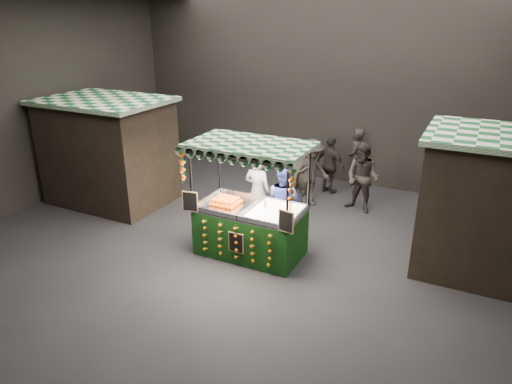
% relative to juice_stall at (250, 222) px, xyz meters
% --- Properties ---
extents(ground, '(12.00, 12.00, 0.00)m').
position_rel_juice_stall_xyz_m(ground, '(-0.02, -0.03, -0.71)').
color(ground, black).
rests_on(ground, ground).
extents(market_hall, '(12.10, 10.10, 5.05)m').
position_rel_juice_stall_xyz_m(market_hall, '(-0.02, -0.03, 2.67)').
color(market_hall, black).
rests_on(market_hall, ground).
extents(neighbour_stall_left, '(3.00, 2.20, 2.60)m').
position_rel_juice_stall_xyz_m(neighbour_stall_left, '(-4.42, 0.97, 0.60)').
color(neighbour_stall_left, black).
rests_on(neighbour_stall_left, ground).
extents(neighbour_stall_right, '(3.00, 2.20, 2.60)m').
position_rel_juice_stall_xyz_m(neighbour_stall_right, '(4.38, 1.47, 0.60)').
color(neighbour_stall_right, black).
rests_on(neighbour_stall_right, ground).
extents(juice_stall, '(2.36, 1.39, 2.28)m').
position_rel_juice_stall_xyz_m(juice_stall, '(0.00, 0.00, 0.00)').
color(juice_stall, black).
rests_on(juice_stall, ground).
extents(vendor_grey, '(0.64, 0.44, 1.70)m').
position_rel_juice_stall_xyz_m(vendor_grey, '(-0.41, 1.16, 0.14)').
color(vendor_grey, slate).
rests_on(vendor_grey, ground).
extents(vendor_blue, '(1.02, 0.92, 1.71)m').
position_rel_juice_stall_xyz_m(vendor_blue, '(0.37, 0.84, 0.15)').
color(vendor_blue, navy).
rests_on(vendor_blue, ground).
extents(shopper_0, '(0.59, 0.39, 1.62)m').
position_rel_juice_stall_xyz_m(shopper_0, '(-0.08, 2.83, 0.10)').
color(shopper_0, '#292521').
rests_on(shopper_0, ground).
extents(shopper_1, '(0.97, 0.84, 1.70)m').
position_rel_juice_stall_xyz_m(shopper_1, '(1.40, 3.10, 0.14)').
color(shopper_1, black).
rests_on(shopper_1, ground).
extents(shopper_2, '(0.98, 0.69, 1.54)m').
position_rel_juice_stall_xyz_m(shopper_2, '(0.35, 3.93, 0.06)').
color(shopper_2, black).
rests_on(shopper_2, ground).
extents(shopper_3, '(1.16, 1.26, 1.70)m').
position_rel_juice_stall_xyz_m(shopper_3, '(0.17, 2.89, 0.14)').
color(shopper_3, black).
rests_on(shopper_3, ground).
extents(shopper_4, '(0.94, 0.77, 1.66)m').
position_rel_juice_stall_xyz_m(shopper_4, '(-4.52, 2.66, 0.12)').
color(shopper_4, '#2A2522').
rests_on(shopper_4, ground).
extents(shopper_5, '(0.82, 1.86, 1.93)m').
position_rel_juice_stall_xyz_m(shopper_5, '(4.22, 3.56, 0.26)').
color(shopper_5, '#282221').
rests_on(shopper_5, ground).
extents(shopper_6, '(0.45, 0.64, 1.65)m').
position_rel_juice_stall_xyz_m(shopper_6, '(0.83, 4.57, 0.12)').
color(shopper_6, black).
rests_on(shopper_6, ground).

